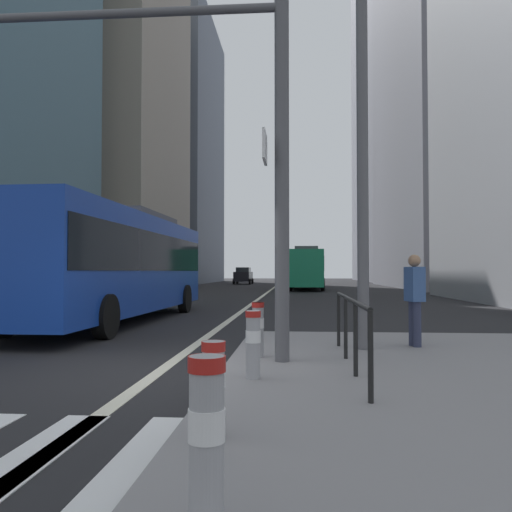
{
  "coord_description": "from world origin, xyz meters",
  "views": [
    {
      "loc": [
        2.04,
        -7.62,
        1.5
      ],
      "look_at": [
        -1.64,
        39.34,
        2.89
      ],
      "focal_mm": 36.17,
      "sensor_mm": 36.0,
      "label": 1
    }
  ],
  "objects_px": {
    "car_receding_far": "(308,276)",
    "street_lamp_post": "(362,57)",
    "car_receding_near": "(302,275)",
    "city_bus_blue_oncoming": "(116,260)",
    "pedestrian_waiting": "(415,295)",
    "city_bus_red_receding": "(306,267)",
    "bollard_front": "(207,437)",
    "car_oncoming_mid": "(243,276)",
    "bollard_left": "(213,384)",
    "bollard_back": "(258,327)",
    "traffic_signal_gantry": "(158,104)",
    "bollard_right": "(253,341)"
  },
  "relations": [
    {
      "from": "city_bus_blue_oncoming",
      "to": "car_receding_far",
      "type": "relative_size",
      "value": 2.82
    },
    {
      "from": "city_bus_red_receding",
      "to": "bollard_front",
      "type": "xyz_separation_m",
      "value": [
        -1.27,
        -39.82,
        -1.18
      ]
    },
    {
      "from": "city_bus_red_receding",
      "to": "car_receding_far",
      "type": "relative_size",
      "value": 2.74
    },
    {
      "from": "bollard_left",
      "to": "pedestrian_waiting",
      "type": "distance_m",
      "value": 6.07
    },
    {
      "from": "bollard_back",
      "to": "car_receding_far",
      "type": "bearing_deg",
      "value": 87.68
    },
    {
      "from": "bollard_left",
      "to": "car_oncoming_mid",
      "type": "bearing_deg",
      "value": 95.64
    },
    {
      "from": "bollard_left",
      "to": "bollard_front",
      "type": "bearing_deg",
      "value": -82.06
    },
    {
      "from": "city_bus_blue_oncoming",
      "to": "bollard_left",
      "type": "relative_size",
      "value": 14.8
    },
    {
      "from": "street_lamp_post",
      "to": "bollard_front",
      "type": "height_order",
      "value": "street_lamp_post"
    },
    {
      "from": "traffic_signal_gantry",
      "to": "bollard_left",
      "type": "height_order",
      "value": "traffic_signal_gantry"
    },
    {
      "from": "car_receding_far",
      "to": "street_lamp_post",
      "type": "relative_size",
      "value": 0.52
    },
    {
      "from": "car_receding_far",
      "to": "bollard_back",
      "type": "xyz_separation_m",
      "value": [
        -1.82,
        -44.94,
        -0.36
      ]
    },
    {
      "from": "traffic_signal_gantry",
      "to": "bollard_back",
      "type": "height_order",
      "value": "traffic_signal_gantry"
    },
    {
      "from": "street_lamp_post",
      "to": "bollard_left",
      "type": "height_order",
      "value": "street_lamp_post"
    },
    {
      "from": "car_receding_far",
      "to": "pedestrian_waiting",
      "type": "distance_m",
      "value": 43.55
    },
    {
      "from": "bollard_left",
      "to": "street_lamp_post",
      "type": "bearing_deg",
      "value": 69.71
    },
    {
      "from": "bollard_right",
      "to": "bollard_left",
      "type": "bearing_deg",
      "value": -92.99
    },
    {
      "from": "car_receding_far",
      "to": "pedestrian_waiting",
      "type": "xyz_separation_m",
      "value": [
        0.91,
        -43.54,
        0.08
      ]
    },
    {
      "from": "bollard_back",
      "to": "pedestrian_waiting",
      "type": "relative_size",
      "value": 0.52
    },
    {
      "from": "bollard_front",
      "to": "bollard_left",
      "type": "distance_m",
      "value": 1.54
    },
    {
      "from": "car_receding_near",
      "to": "city_bus_red_receding",
      "type": "bearing_deg",
      "value": -89.74
    },
    {
      "from": "car_oncoming_mid",
      "to": "city_bus_red_receding",
      "type": "bearing_deg",
      "value": -68.0
    },
    {
      "from": "city_bus_red_receding",
      "to": "pedestrian_waiting",
      "type": "distance_m",
      "value": 32.97
    },
    {
      "from": "city_bus_red_receding",
      "to": "car_oncoming_mid",
      "type": "bearing_deg",
      "value": 112.0
    },
    {
      "from": "city_bus_red_receding",
      "to": "car_receding_near",
      "type": "relative_size",
      "value": 2.71
    },
    {
      "from": "car_receding_far",
      "to": "street_lamp_post",
      "type": "bearing_deg",
      "value": -90.07
    },
    {
      "from": "car_receding_far",
      "to": "bollard_front",
      "type": "bearing_deg",
      "value": -91.9
    },
    {
      "from": "car_receding_near",
      "to": "traffic_signal_gantry",
      "type": "distance_m",
      "value": 57.68
    },
    {
      "from": "bollard_front",
      "to": "bollard_right",
      "type": "xyz_separation_m",
      "value": [
        -0.09,
        3.89,
        -0.04
      ]
    },
    {
      "from": "car_oncoming_mid",
      "to": "bollard_back",
      "type": "relative_size",
      "value": 5.22
    },
    {
      "from": "car_oncoming_mid",
      "to": "bollard_front",
      "type": "distance_m",
      "value": 57.36
    },
    {
      "from": "car_receding_far",
      "to": "bollard_front",
      "type": "distance_m",
      "value": 50.46
    },
    {
      "from": "bollard_left",
      "to": "bollard_right",
      "type": "distance_m",
      "value": 2.37
    },
    {
      "from": "traffic_signal_gantry",
      "to": "bollard_front",
      "type": "height_order",
      "value": "traffic_signal_gantry"
    },
    {
      "from": "city_bus_red_receding",
      "to": "bollard_front",
      "type": "relative_size",
      "value": 12.31
    },
    {
      "from": "car_oncoming_mid",
      "to": "bollard_right",
      "type": "bearing_deg",
      "value": -83.98
    },
    {
      "from": "bollard_front",
      "to": "pedestrian_waiting",
      "type": "distance_m",
      "value": 7.37
    },
    {
      "from": "city_bus_blue_oncoming",
      "to": "bollard_front",
      "type": "distance_m",
      "value": 13.25
    },
    {
      "from": "bollard_front",
      "to": "bollard_back",
      "type": "relative_size",
      "value": 1.07
    },
    {
      "from": "traffic_signal_gantry",
      "to": "street_lamp_post",
      "type": "xyz_separation_m",
      "value": [
        3.3,
        1.33,
        1.19
      ]
    },
    {
      "from": "car_oncoming_mid",
      "to": "bollard_left",
      "type": "bearing_deg",
      "value": -84.36
    },
    {
      "from": "bollard_left",
      "to": "city_bus_blue_oncoming",
      "type": "bearing_deg",
      "value": 113.46
    },
    {
      "from": "city_bus_red_receding",
      "to": "pedestrian_waiting",
      "type": "bearing_deg",
      "value": -87.72
    },
    {
      "from": "bollard_left",
      "to": "pedestrian_waiting",
      "type": "height_order",
      "value": "pedestrian_waiting"
    },
    {
      "from": "city_bus_blue_oncoming",
      "to": "pedestrian_waiting",
      "type": "relative_size",
      "value": 7.04
    },
    {
      "from": "car_oncoming_mid",
      "to": "bollard_back",
      "type": "height_order",
      "value": "car_oncoming_mid"
    },
    {
      "from": "car_receding_far",
      "to": "car_receding_near",
      "type": "bearing_deg",
      "value": 92.37
    },
    {
      "from": "city_bus_blue_oncoming",
      "to": "bollard_back",
      "type": "bearing_deg",
      "value": -55.09
    },
    {
      "from": "car_receding_near",
      "to": "street_lamp_post",
      "type": "relative_size",
      "value": 0.52
    },
    {
      "from": "city_bus_blue_oncoming",
      "to": "bollard_right",
      "type": "distance_m",
      "value": 9.72
    }
  ]
}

